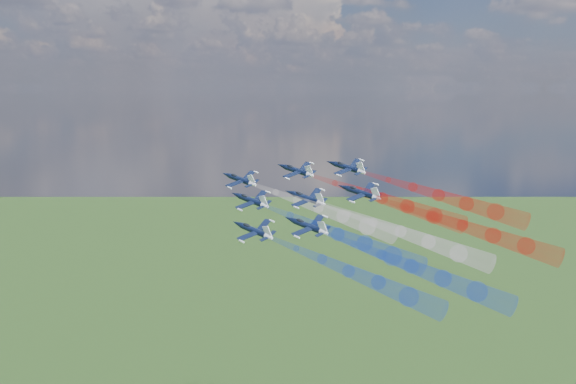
# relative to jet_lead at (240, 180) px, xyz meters

# --- Properties ---
(jet_lead) EXTENTS (16.88, 16.52, 8.73)m
(jet_lead) POSITION_rel_jet_lead_xyz_m (0.00, 0.00, 0.00)
(jet_lead) COLOR black
(trail_lead) EXTENTS (36.19, 30.41, 12.43)m
(trail_lead) POSITION_rel_jet_lead_xyz_m (21.05, -16.37, -4.44)
(trail_lead) COLOR white
(jet_inner_left) EXTENTS (16.88, 16.52, 8.73)m
(jet_inner_left) POSITION_rel_jet_lead_xyz_m (4.30, -12.79, -3.35)
(jet_inner_left) COLOR black
(trail_inner_left) EXTENTS (36.19, 30.41, 12.43)m
(trail_inner_left) POSITION_rel_jet_lead_xyz_m (25.35, -29.16, -7.78)
(trail_inner_left) COLOR blue
(jet_inner_right) EXTENTS (16.88, 16.52, 8.73)m
(jet_inner_right) POSITION_rel_jet_lead_xyz_m (15.07, 0.21, 2.49)
(jet_inner_right) COLOR black
(trail_inner_right) EXTENTS (36.19, 30.41, 12.43)m
(trail_inner_right) POSITION_rel_jet_lead_xyz_m (36.12, -16.16, -1.95)
(trail_inner_right) COLOR red
(jet_outer_left) EXTENTS (16.88, 16.52, 8.73)m
(jet_outer_left) POSITION_rel_jet_lead_xyz_m (6.23, -25.24, -8.10)
(jet_outer_left) COLOR black
(trail_outer_left) EXTENTS (36.19, 30.41, 12.43)m
(trail_outer_left) POSITION_rel_jet_lead_xyz_m (27.28, -41.61, -12.54)
(trail_outer_left) COLOR blue
(jet_center_third) EXTENTS (16.88, 16.52, 8.73)m
(jet_center_third) POSITION_rel_jet_lead_xyz_m (17.95, -12.93, -2.62)
(jet_center_third) COLOR black
(trail_center_third) EXTENTS (36.19, 30.41, 12.43)m
(trail_center_third) POSITION_rel_jet_lead_xyz_m (38.99, -29.30, -7.06)
(trail_center_third) COLOR white
(jet_outer_right) EXTENTS (16.88, 16.52, 8.73)m
(jet_outer_right) POSITION_rel_jet_lead_xyz_m (28.38, -0.51, 3.49)
(jet_outer_right) COLOR black
(trail_outer_right) EXTENTS (36.19, 30.41, 12.43)m
(trail_outer_right) POSITION_rel_jet_lead_xyz_m (49.42, -16.88, -0.95)
(trail_outer_right) COLOR red
(jet_rear_left) EXTENTS (16.88, 16.52, 8.73)m
(jet_rear_left) POSITION_rel_jet_lead_xyz_m (18.58, -25.90, -6.77)
(jet_rear_left) COLOR black
(trail_rear_left) EXTENTS (36.19, 30.41, 12.43)m
(trail_rear_left) POSITION_rel_jet_lead_xyz_m (39.62, -42.27, -11.21)
(trail_rear_left) COLOR blue
(jet_rear_right) EXTENTS (16.88, 16.52, 8.73)m
(jet_rear_right) POSITION_rel_jet_lead_xyz_m (31.20, -13.28, -1.07)
(jet_rear_right) COLOR black
(trail_rear_right) EXTENTS (36.19, 30.41, 12.43)m
(trail_rear_right) POSITION_rel_jet_lead_xyz_m (52.25, -29.65, -5.51)
(trail_rear_right) COLOR red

